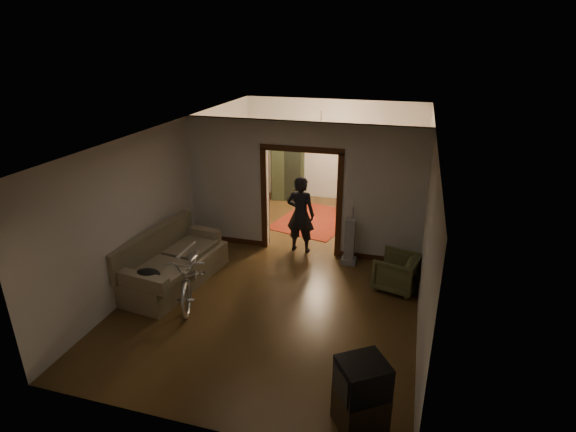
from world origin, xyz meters
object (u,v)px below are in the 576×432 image
at_px(sofa, 173,258).
at_px(person, 301,214).
at_px(bicycle, 192,273).
at_px(locker, 288,168).
at_px(armchair, 396,272).
at_px(desk, 365,195).

bearing_deg(sofa, person, 53.31).
height_order(bicycle, person, person).
relative_size(bicycle, locker, 1.00).
bearing_deg(armchair, person, -101.88).
relative_size(sofa, locker, 1.24).
distance_m(person, locker, 3.43).
relative_size(sofa, desk, 2.02).
bearing_deg(person, locker, -66.12).
distance_m(bicycle, armchair, 3.70).
xyz_separation_m(armchair, desk, (-1.05, 3.94, 0.07)).
bearing_deg(sofa, armchair, 20.75).
bearing_deg(bicycle, person, 41.27).
bearing_deg(bicycle, locker, 69.66).
bearing_deg(locker, sofa, -110.28).
bearing_deg(armchair, locker, -127.81).
bearing_deg(sofa, bicycle, -24.92).
height_order(armchair, locker, locker).
distance_m(armchair, person, 2.39).
distance_m(armchair, locker, 5.40).
xyz_separation_m(armchair, person, (-2.09, 1.04, 0.51)).
bearing_deg(desk, bicycle, -113.15).
height_order(sofa, locker, locker).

